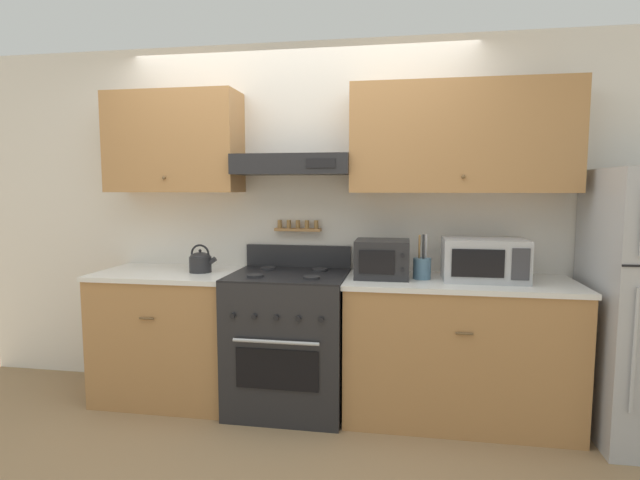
{
  "coord_description": "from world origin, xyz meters",
  "views": [
    {
      "loc": [
        0.77,
        -2.94,
        1.52
      ],
      "look_at": [
        0.22,
        0.27,
        1.17
      ],
      "focal_mm": 28.0,
      "sensor_mm": 36.0,
      "label": 1
    }
  ],
  "objects_px": {
    "tea_kettle": "(201,261)",
    "utensil_crock": "(422,267)",
    "microwave": "(484,259)",
    "toaster_oven": "(382,259)",
    "stove_range": "(289,340)"
  },
  "relations": [
    {
      "from": "tea_kettle",
      "to": "utensil_crock",
      "type": "bearing_deg",
      "value": 0.0
    },
    {
      "from": "microwave",
      "to": "toaster_oven",
      "type": "bearing_deg",
      "value": -178.27
    },
    {
      "from": "toaster_oven",
      "to": "tea_kettle",
      "type": "bearing_deg",
      "value": 179.92
    },
    {
      "from": "stove_range",
      "to": "utensil_crock",
      "type": "xyz_separation_m",
      "value": [
        0.88,
        0.03,
        0.52
      ]
    },
    {
      "from": "stove_range",
      "to": "microwave",
      "type": "xyz_separation_m",
      "value": [
        1.27,
        0.05,
        0.58
      ]
    },
    {
      "from": "microwave",
      "to": "tea_kettle",
      "type": "bearing_deg",
      "value": -179.47
    },
    {
      "from": "tea_kettle",
      "to": "microwave",
      "type": "relative_size",
      "value": 0.38
    },
    {
      "from": "stove_range",
      "to": "toaster_oven",
      "type": "relative_size",
      "value": 3.12
    },
    {
      "from": "stove_range",
      "to": "tea_kettle",
      "type": "relative_size",
      "value": 5.51
    },
    {
      "from": "toaster_oven",
      "to": "stove_range",
      "type": "bearing_deg",
      "value": -177.63
    },
    {
      "from": "tea_kettle",
      "to": "utensil_crock",
      "type": "relative_size",
      "value": 0.68
    },
    {
      "from": "toaster_oven",
      "to": "microwave",
      "type": "bearing_deg",
      "value": 1.73
    },
    {
      "from": "microwave",
      "to": "stove_range",
      "type": "bearing_deg",
      "value": -177.96
    },
    {
      "from": "utensil_crock",
      "to": "toaster_oven",
      "type": "distance_m",
      "value": 0.26
    },
    {
      "from": "stove_range",
      "to": "toaster_oven",
      "type": "bearing_deg",
      "value": 2.37
    }
  ]
}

